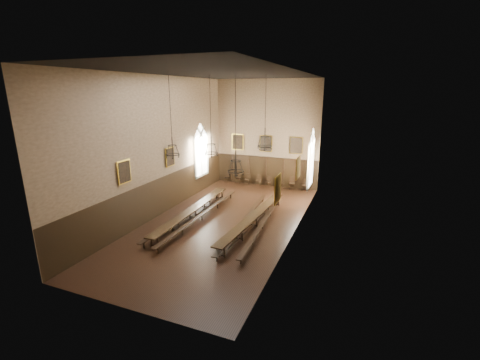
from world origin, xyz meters
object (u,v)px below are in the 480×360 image
Objects in this scene: chair_7 at (304,187)px; chandelier_front_right at (236,165)px; chair_3 at (258,183)px; chair_0 at (227,179)px; bench_left_outer at (187,214)px; chair_5 at (280,185)px; chair_2 at (247,181)px; chair_1 at (238,180)px; chair_6 at (292,186)px; table_left at (193,213)px; bench_right_outer at (263,225)px; bench_right_inner at (245,221)px; chandelier_back_right at (265,142)px; bench_left_inner at (202,216)px; chandelier_front_left at (173,149)px; chair_4 at (268,184)px; chandelier_back_left at (211,148)px; table_right at (254,221)px.

chair_7 is 0.20× the size of chandelier_front_right.
chair_0 is at bearing 179.12° from chair_3.
chair_5 is at bearing 66.00° from bench_left_outer.
chair_2 is at bearing 0.60° from chair_0.
chair_6 is (4.88, 0.02, 0.03)m from chair_1.
bench_right_outer is (4.66, 0.17, -0.10)m from table_left.
chair_0 is at bearing 169.76° from chair_6.
chandelier_front_right is (0.37, -2.34, 4.08)m from bench_right_inner.
chair_0 is 0.19× the size of chandelier_back_right.
chandelier_back_right reaches higher than chair_7.
chair_5 is at bearing -0.90° from chair_0.
chair_0 is at bearing -179.69° from chair_1.
bench_left_inner is at bearing -97.70° from chair_5.
chandelier_front_right is at bearing -109.19° from bench_right_outer.
bench_right_outer is at bearing 23.16° from chandelier_front_left.
chair_6 reaches higher than chair_7.
bench_left_inner is 10.73× the size of chair_4.
chair_6 reaches higher than chair_2.
bench_right_inner is 10.38× the size of chair_4.
chair_2 is 1.96m from chair_4.
bench_left_outer is 8.86m from chair_1.
table_left is at bearing -101.43° from chair_5.
chandelier_front_left is at bearing -88.04° from chair_4.
chair_1 is at bearing 95.05° from chandelier_back_left.
chair_3 is at bearing 77.34° from bench_left_outer.
chair_5 reaches higher than table_left.
chair_2 reaches higher than table_left.
bench_right_outer is at bearing 2.61° from bench_left_inner.
chair_6 is 0.22× the size of chandelier_back_right.
chair_6 is (4.02, 0.03, 0.02)m from chair_2.
chair_5 is at bearing -4.10° from chair_1.
bench_left_inner is (0.64, -0.01, -0.07)m from table_left.
chair_3 is 0.99× the size of chair_5.
chair_4 reaches higher than table_right.
chair_5 is 0.21× the size of chandelier_front_left.
table_left is 1.02× the size of table_right.
chair_5 is (2.98, -0.06, -0.01)m from chair_2.
chair_5 is (2.82, 8.75, -0.01)m from bench_left_inner.
chandelier_back_left is at bearing 85.88° from table_left.
chair_0 is (-4.98, 8.53, -0.02)m from bench_right_inner.
bench_right_inner is 10.58× the size of chair_1.
chair_1 is at bearing 2.53° from chair_0.
chandelier_front_left is at bearing -128.37° from chair_7.
table_left is 4.66m from bench_right_outer.
chair_0 is 0.19× the size of chandelier_front_left.
chair_7 reaches higher than chair_4.
chandelier_front_left is (-5.61, -10.64, 4.61)m from chair_7.
chair_2 is at bearing 169.39° from chair_7.
chandelier_back_right and chandelier_front_right have the same top height.
chair_3 is 0.18× the size of chandelier_back_left.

